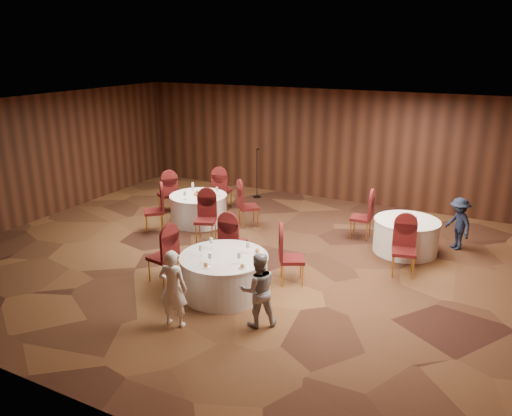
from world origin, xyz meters
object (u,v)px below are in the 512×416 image
at_px(table_left, 199,209).
at_px(mic_stand, 257,183).
at_px(woman_a, 173,288).
at_px(table_main, 224,274).
at_px(man_c, 458,224).
at_px(table_right, 406,236).
at_px(woman_b, 258,290).

xyz_separation_m(table_left, mic_stand, (0.31, 2.69, 0.05)).
height_order(table_left, woman_a, woman_a).
relative_size(table_main, man_c, 1.36).
bearing_deg(table_right, man_c, 34.84).
xyz_separation_m(table_main, man_c, (3.57, 4.19, 0.22)).
xyz_separation_m(table_right, mic_stand, (-4.82, 2.20, 0.05)).
bearing_deg(woman_b, table_left, -83.09).
bearing_deg(woman_a, man_c, -133.76).
relative_size(table_left, mic_stand, 0.98).
bearing_deg(woman_a, mic_stand, -83.37).
relative_size(woman_a, woman_b, 1.05).
xyz_separation_m(woman_a, woman_b, (1.21, 0.64, -0.03)).
bearing_deg(table_main, table_left, 130.16).
bearing_deg(man_c, woman_a, -74.55).
xyz_separation_m(woman_a, man_c, (3.73, 5.53, -0.07)).
bearing_deg(table_left, woman_b, -45.89).
distance_m(mic_stand, man_c, 6.00).
distance_m(woman_a, man_c, 6.67).
distance_m(table_main, man_c, 5.51).
distance_m(table_left, mic_stand, 2.71).
xyz_separation_m(table_main, woman_b, (1.05, -0.70, 0.26)).
bearing_deg(man_c, table_right, -95.74).
bearing_deg(table_left, mic_stand, 83.43).
distance_m(woman_b, man_c, 5.50).
xyz_separation_m(table_left, woman_b, (3.60, -3.71, 0.26)).
bearing_deg(woman_b, table_right, -147.19).
distance_m(table_right, woman_a, 5.57).
distance_m(table_main, table_right, 4.36).
bearing_deg(table_left, table_main, -49.84).
xyz_separation_m(mic_stand, woman_b, (3.29, -6.40, 0.21)).
bearing_deg(table_right, woman_a, -119.48).
bearing_deg(table_main, table_right, 53.61).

